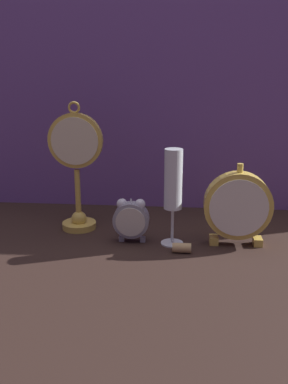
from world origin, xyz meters
name	(u,v)px	position (x,y,z in m)	size (l,w,h in m)	color
ground_plane	(141,250)	(0.00, 0.00, 0.00)	(4.00, 4.00, 0.00)	black
fabric_backdrop_drape	(152,90)	(0.00, 0.33, 0.34)	(1.68, 0.01, 0.68)	#6B478E
pocket_watch_on_stand	(77,169)	(-0.17, 0.12, 0.16)	(0.14, 0.09, 0.32)	gold
alarm_clock_twin_bell	(131,218)	(-0.03, 0.05, 0.06)	(0.09, 0.03, 0.11)	gray
mantel_clock_silver	(238,206)	(0.22, 0.05, 0.09)	(0.16, 0.04, 0.19)	gold
champagne_flute	(173,186)	(0.07, 0.04, 0.14)	(0.05, 0.05, 0.23)	silver
wine_cork	(182,248)	(0.09, -0.01, 0.01)	(0.02, 0.02, 0.04)	tan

